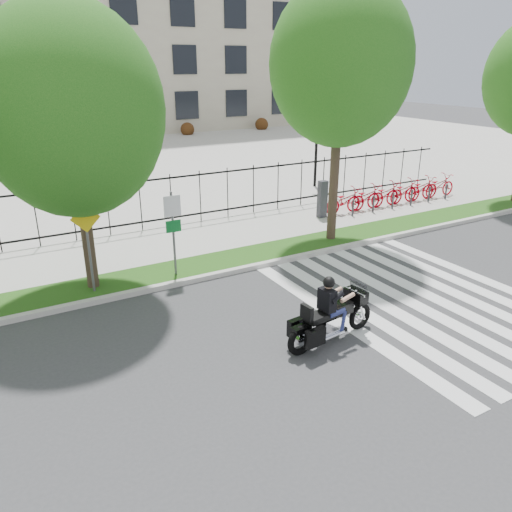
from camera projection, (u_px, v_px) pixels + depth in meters
ground at (268, 345)px, 11.39m from camera, size 120.00×120.00×0.00m
curb at (197, 279)px, 14.68m from camera, size 60.00×0.20×0.15m
grass_verge at (186, 269)px, 15.37m from camera, size 60.00×1.50×0.15m
sidewalk at (158, 245)px, 17.39m from camera, size 60.00×3.50×0.15m
plaza at (65, 164)px, 31.62m from camera, size 80.00×34.00×0.10m
crosswalk_stripes at (420, 299)px, 13.61m from camera, size 5.70×8.00×0.01m
iron_fence at (140, 204)px, 18.42m from camera, size 30.00×0.06×2.00m
office_building at (8, 15)px, 44.17m from camera, size 60.00×21.90×20.15m
lamp_post_right at (317, 124)px, 24.57m from camera, size 1.06×0.70×4.25m
street_tree_1 at (71, 111)px, 12.34m from camera, size 4.65×4.65×7.44m
street_tree_2 at (341, 64)px, 15.82m from camera, size 4.56×4.56×8.47m
bike_share_station at (393, 193)px, 21.94m from camera, size 7.87×0.89×1.50m
sign_pole_regulatory at (173, 223)px, 14.26m from camera, size 0.50×0.09×2.50m
sign_pole_warning at (88, 236)px, 13.16m from camera, size 0.78×0.09×2.49m
motorcycle_rider at (332, 315)px, 11.33m from camera, size 2.57×0.86×1.99m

